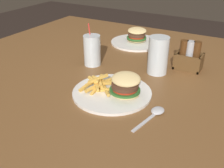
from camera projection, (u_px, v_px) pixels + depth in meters
The scene contains 7 objects.
dining_table at pixel (120, 92), 1.13m from camera, with size 1.59×1.37×0.71m.
meal_plate_near at pixel (116, 89), 0.91m from camera, with size 0.28×0.28×0.09m.
beer_glass at pixel (158, 56), 1.05m from camera, with size 0.08×0.08×0.15m.
juice_glass at pixel (92, 52), 1.13m from camera, with size 0.07×0.07×0.18m.
spoon at pixel (156, 112), 0.82m from camera, with size 0.06×0.16×0.01m.
meal_plate_far at pixel (136, 39), 1.40m from camera, with size 0.27×0.27×0.08m.
condiment_caddy at pixel (189, 58), 1.10m from camera, with size 0.11×0.08×0.12m.
Camera 1 is at (0.45, -0.87, 1.18)m, focal length 42.00 mm.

